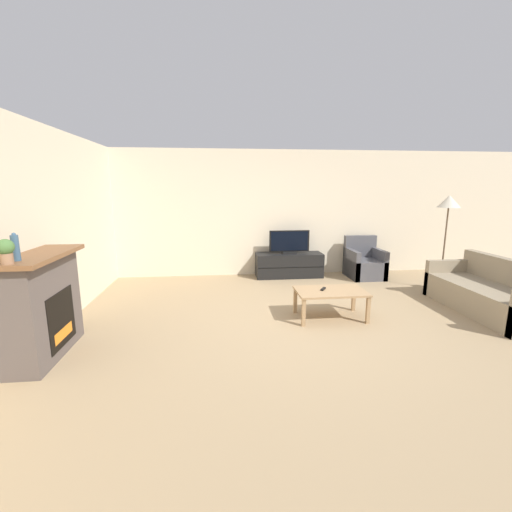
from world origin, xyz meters
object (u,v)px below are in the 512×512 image
(fireplace, at_px, (42,305))
(floor_lamp, at_px, (449,206))
(armchair, at_px, (364,264))
(coffee_table, at_px, (331,294))
(tv_stand, at_px, (289,265))
(tv, at_px, (289,243))
(mantel_vase_left, at_px, (15,247))
(potted_plant, at_px, (6,250))
(couch, at_px, (490,295))
(remote, at_px, (323,289))

(fireplace, relative_size, floor_lamp, 0.71)
(armchair, height_order, coffee_table, armchair)
(tv_stand, distance_m, tv, 0.49)
(mantel_vase_left, bearing_deg, potted_plant, -90.00)
(fireplace, height_order, tv, fireplace)
(couch, bearing_deg, tv_stand, 137.14)
(armchair, distance_m, floor_lamp, 1.97)
(floor_lamp, bearing_deg, remote, -156.92)
(tv_stand, xyz_separation_m, armchair, (1.61, -0.21, 0.03))
(mantel_vase_left, relative_size, coffee_table, 0.28)
(mantel_vase_left, xyz_separation_m, coffee_table, (3.59, 1.15, -0.96))
(floor_lamp, bearing_deg, mantel_vase_left, -159.20)
(potted_plant, height_order, tv_stand, potted_plant)
(tv_stand, height_order, remote, tv_stand)
(potted_plant, relative_size, remote, 1.62)
(mantel_vase_left, relative_size, potted_plant, 1.17)
(mantel_vase_left, distance_m, remote, 3.80)
(tv, relative_size, coffee_table, 0.85)
(couch, height_order, floor_lamp, floor_lamp)
(mantel_vase_left, bearing_deg, tv, 46.02)
(fireplace, xyz_separation_m, tv, (3.48, 3.21, 0.14))
(fireplace, xyz_separation_m, armchair, (5.09, 3.01, -0.32))
(tv_stand, xyz_separation_m, remote, (0.02, -2.39, 0.18))
(remote, bearing_deg, floor_lamp, 56.26)
(fireplace, xyz_separation_m, tv_stand, (3.48, 3.22, -0.35))
(fireplace, height_order, potted_plant, potted_plant)
(mantel_vase_left, relative_size, armchair, 0.32)
(fireplace, distance_m, potted_plant, 0.90)
(tv, distance_m, remote, 2.41)
(mantel_vase_left, relative_size, floor_lamp, 0.16)
(tv_stand, height_order, floor_lamp, floor_lamp)
(armchair, bearing_deg, fireplace, -149.39)
(fireplace, height_order, mantel_vase_left, mantel_vase_left)
(mantel_vase_left, xyz_separation_m, remote, (3.49, 1.20, -0.89))
(fireplace, xyz_separation_m, mantel_vase_left, (0.02, -0.38, 0.72))
(fireplace, relative_size, potted_plant, 5.26)
(remote, bearing_deg, couch, 31.48)
(coffee_table, relative_size, floor_lamp, 0.57)
(mantel_vase_left, relative_size, tv, 0.32)
(fireplace, height_order, armchair, fireplace)
(armchair, bearing_deg, mantel_vase_left, -146.25)
(potted_plant, bearing_deg, tv_stand, 47.27)
(coffee_table, xyz_separation_m, floor_lamp, (2.54, 1.18, 1.20))
(potted_plant, bearing_deg, armchair, 34.96)
(remote, xyz_separation_m, floor_lamp, (2.64, 1.12, 1.14))
(armchair, bearing_deg, potted_plant, -145.04)
(potted_plant, height_order, remote, potted_plant)
(mantel_vase_left, bearing_deg, coffee_table, 17.80)
(mantel_vase_left, height_order, floor_lamp, floor_lamp)
(couch, bearing_deg, fireplace, -173.06)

